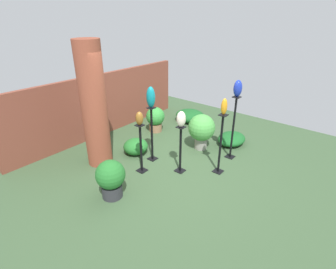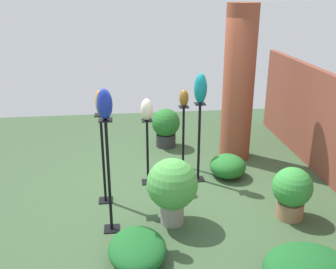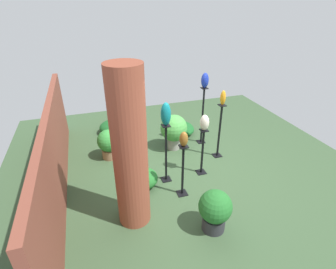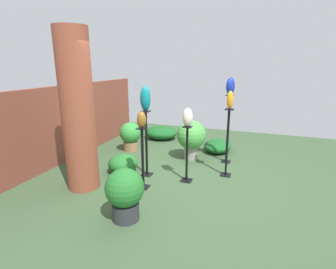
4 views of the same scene
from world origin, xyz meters
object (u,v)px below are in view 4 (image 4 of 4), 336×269
(pedestal_bronze, at_px, (143,161))
(art_vase_amber, at_px, (230,100))
(art_vase_bronze, at_px, (142,120))
(pedestal_ivory, at_px, (187,157))
(art_vase_cobalt, at_px, (230,86))
(brick_pillar, at_px, (78,112))
(pedestal_cobalt, at_px, (228,132))
(pedestal_teal, at_px, (146,146))
(art_vase_ivory, at_px, (188,117))
(potted_plant_back_center, at_px, (130,135))
(potted_plant_front_left, at_px, (191,136))
(art_vase_teal, at_px, (145,99))
(potted_plant_walkway_edge, at_px, (125,192))
(pedestal_amber, at_px, (227,146))

(pedestal_bronze, height_order, art_vase_amber, art_vase_amber)
(art_vase_bronze, bearing_deg, pedestal_ivory, -50.67)
(art_vase_cobalt, bearing_deg, pedestal_ivory, 156.10)
(brick_pillar, relative_size, pedestal_cobalt, 1.81)
(pedestal_bronze, distance_m, art_vase_cobalt, 2.47)
(pedestal_teal, distance_m, art_vase_bronze, 0.85)
(brick_pillar, bearing_deg, art_vase_cobalt, -46.21)
(art_vase_ivory, relative_size, potted_plant_back_center, 0.46)
(pedestal_bronze, xyz_separation_m, potted_plant_front_left, (1.72, -0.41, 0.04))
(art_vase_teal, bearing_deg, potted_plant_front_left, -25.78)
(pedestal_ivory, distance_m, potted_plant_front_left, 1.21)
(pedestal_bronze, xyz_separation_m, pedestal_teal, (0.53, 0.17, 0.09))
(pedestal_ivory, distance_m, art_vase_ivory, 0.75)
(pedestal_ivory, relative_size, art_vase_teal, 2.29)
(brick_pillar, relative_size, art_vase_bronze, 9.59)
(pedestal_teal, bearing_deg, pedestal_bronze, -162.22)
(pedestal_teal, relative_size, art_vase_cobalt, 3.53)
(brick_pillar, xyz_separation_m, pedestal_bronze, (0.34, -1.02, -0.86))
(brick_pillar, bearing_deg, potted_plant_walkway_edge, -118.00)
(brick_pillar, bearing_deg, pedestal_bronze, -71.50)
(art_vase_amber, height_order, potted_plant_back_center, art_vase_amber)
(pedestal_cobalt, relative_size, potted_plant_front_left, 1.66)
(pedestal_bronze, distance_m, potted_plant_walkway_edge, 1.01)
(art_vase_cobalt, bearing_deg, pedestal_amber, -172.25)
(pedestal_bronze, height_order, potted_plant_front_left, pedestal_bronze)
(pedestal_teal, distance_m, pedestal_cobalt, 1.88)
(pedestal_teal, bearing_deg, art_vase_teal, 0.00)
(pedestal_ivory, distance_m, art_vase_amber, 1.32)
(art_vase_teal, bearing_deg, pedestal_amber, -70.61)
(brick_pillar, xyz_separation_m, pedestal_teal, (0.87, -0.85, -0.77))
(pedestal_cobalt, relative_size, art_vase_bronze, 5.31)
(pedestal_teal, xyz_separation_m, art_vase_cobalt, (1.27, -1.38, 1.10))
(potted_plant_back_center, height_order, potted_plant_walkway_edge, potted_plant_walkway_edge)
(brick_pillar, bearing_deg, pedestal_ivory, -62.36)
(art_vase_cobalt, distance_m, potted_plant_back_center, 2.74)
(potted_plant_front_left, bearing_deg, brick_pillar, 145.31)
(pedestal_amber, xyz_separation_m, potted_plant_back_center, (0.73, 2.51, -0.21))
(potted_plant_front_left, xyz_separation_m, potted_plant_walkway_edge, (-2.71, 0.22, -0.12))
(art_vase_bronze, distance_m, art_vase_cobalt, 2.21)
(pedestal_bronze, height_order, pedestal_cobalt, pedestal_cobalt)
(pedestal_teal, xyz_separation_m, pedestal_cobalt, (1.27, -1.38, 0.10))
(pedestal_cobalt, bearing_deg, art_vase_teal, 132.65)
(brick_pillar, distance_m, pedestal_amber, 2.81)
(art_vase_ivory, relative_size, art_vase_teal, 0.72)
(pedestal_bronze, distance_m, art_vase_bronze, 0.74)
(art_vase_teal, xyz_separation_m, potted_plant_walkway_edge, (-1.51, -0.36, -1.11))
(art_vase_cobalt, bearing_deg, pedestal_cobalt, 0.00)
(art_vase_teal, bearing_deg, pedestal_teal, 0.00)
(pedestal_ivory, distance_m, pedestal_cobalt, 1.40)
(pedestal_ivory, distance_m, potted_plant_walkway_edge, 1.59)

